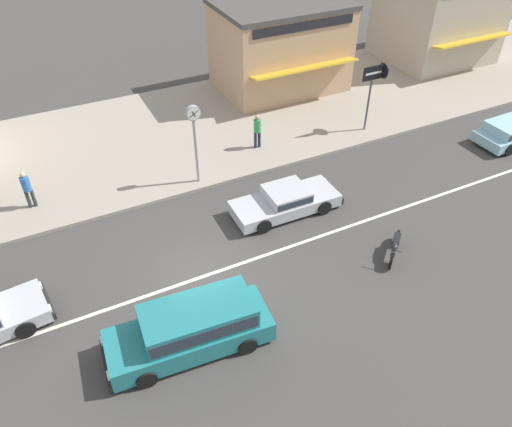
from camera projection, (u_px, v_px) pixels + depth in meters
ground_plane at (200, 278)px, 17.07m from camera, size 160.00×160.00×0.00m
lane_centre_stripe at (200, 278)px, 17.07m from camera, size 50.40×0.14×0.01m
kerb_strip at (126, 144)px, 23.79m from camera, size 68.00×10.00×0.15m
sedan_silver_0 at (286, 200)px, 19.60m from camera, size 4.40×1.83×1.06m
minivan_teal_3 at (193, 326)px, 14.40m from camera, size 5.00×2.11×1.56m
motorcycle_0 at (395, 246)px, 17.69m from camera, size 1.47×1.36×0.80m
street_clock at (194, 127)px, 19.70m from camera, size 0.61×0.22×3.50m
arrow_signboard at (382, 74)px, 23.21m from camera, size 1.48×0.73×3.30m
pedestrian_near_clock at (257, 129)px, 22.86m from camera, size 0.34×0.34×1.65m
pedestrian_mid_kerb at (27, 187)px, 19.34m from camera, size 0.34×0.34×1.62m
shopfront_corner_warung at (439, 13)px, 30.47m from camera, size 6.32×6.35×5.43m
shopfront_mid_block at (280, 46)px, 27.30m from camera, size 6.80×5.65×4.63m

